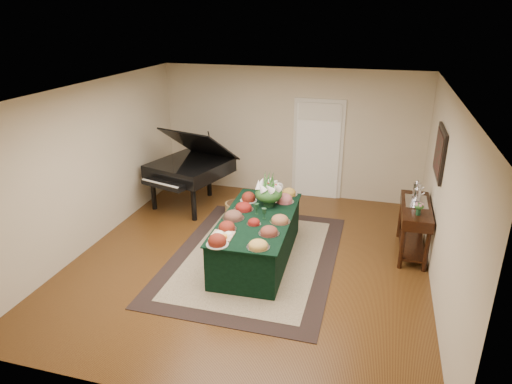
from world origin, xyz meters
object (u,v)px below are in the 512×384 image
(floral_centerpiece, at_px, (269,190))
(mahogany_sideboard, at_px, (415,216))
(buffet_table, at_px, (257,238))
(grand_piano, at_px, (190,168))

(floral_centerpiece, height_order, mahogany_sideboard, floral_centerpiece)
(floral_centerpiece, bearing_deg, buffet_table, -97.31)
(floral_centerpiece, bearing_deg, mahogany_sideboard, 9.22)
(grand_piano, bearing_deg, floral_centerpiece, -32.90)
(buffet_table, relative_size, grand_piano, 1.25)
(buffet_table, height_order, grand_piano, grand_piano)
(grand_piano, relative_size, mahogany_sideboard, 1.42)
(buffet_table, bearing_deg, grand_piano, 137.17)
(buffet_table, distance_m, floral_centerpiece, 0.81)
(grand_piano, height_order, mahogany_sideboard, grand_piano)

